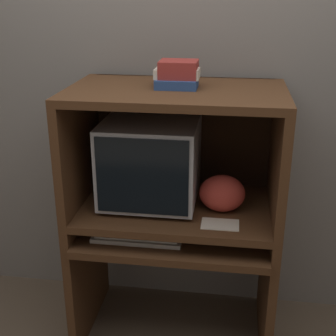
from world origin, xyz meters
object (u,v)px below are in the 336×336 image
(snack_bag, at_px, (222,193))
(crt_monitor, at_px, (151,161))
(keyboard, at_px, (138,236))
(mouse, at_px, (195,238))
(storage_box, at_px, (179,74))
(book_stack, at_px, (177,78))

(snack_bag, bearing_deg, crt_monitor, 170.62)
(keyboard, relative_size, snack_bag, 1.95)
(mouse, bearing_deg, keyboard, -176.50)
(snack_bag, distance_m, storage_box, 0.59)
(keyboard, distance_m, snack_bag, 0.45)
(crt_monitor, relative_size, mouse, 6.38)
(storage_box, bearing_deg, snack_bag, -16.26)
(snack_bag, xyz_separation_m, book_stack, (-0.22, 0.05, 0.52))
(crt_monitor, distance_m, book_stack, 0.42)
(keyboard, xyz_separation_m, snack_bag, (0.38, 0.12, 0.19))
(book_stack, bearing_deg, storage_box, 69.16)
(crt_monitor, xyz_separation_m, storage_box, (0.13, 0.01, 0.42))
(crt_monitor, height_order, mouse, crt_monitor)
(book_stack, height_order, storage_box, storage_box)
(book_stack, distance_m, storage_box, 0.02)
(keyboard, xyz_separation_m, book_stack, (0.16, 0.17, 0.71))
(book_stack, bearing_deg, keyboard, -132.76)
(storage_box, bearing_deg, keyboard, -131.37)
(snack_bag, bearing_deg, keyboard, -162.09)
(crt_monitor, relative_size, snack_bag, 2.09)
(crt_monitor, xyz_separation_m, book_stack, (0.13, -0.01, 0.40))
(mouse, bearing_deg, crt_monitor, 145.10)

